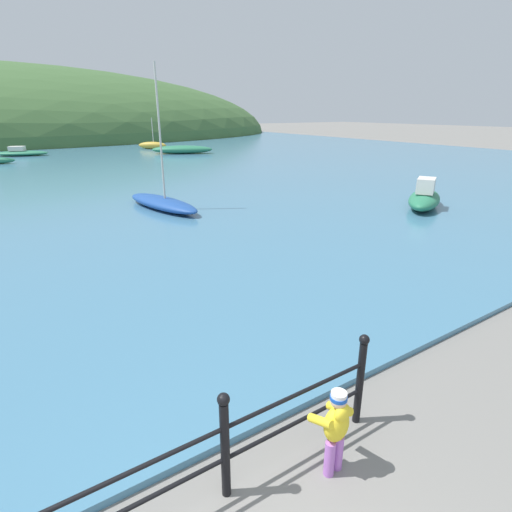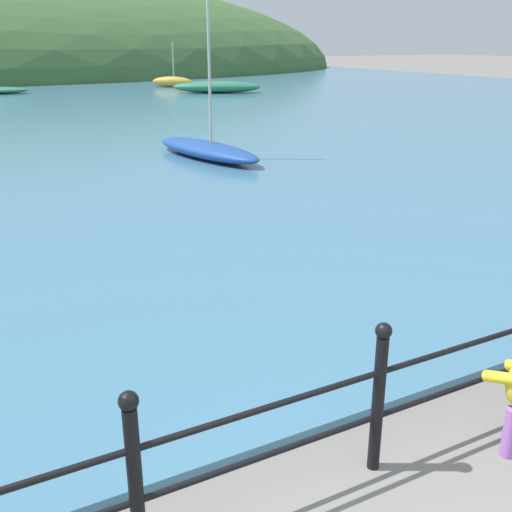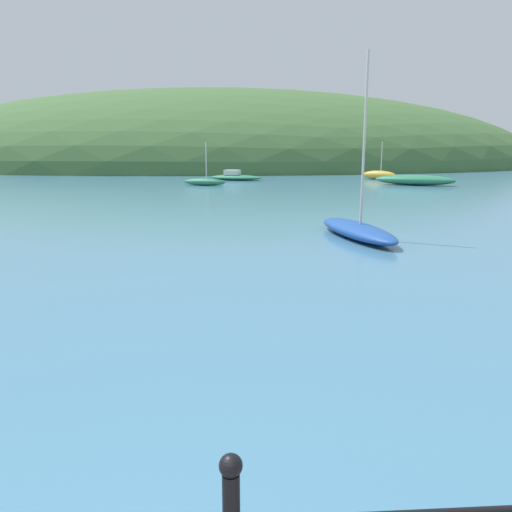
% 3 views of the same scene
% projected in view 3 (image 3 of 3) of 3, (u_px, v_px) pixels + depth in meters
% --- Properties ---
extents(water, '(80.00, 60.00, 0.10)m').
position_uv_depth(water, '(214.00, 187.00, 32.36)').
color(water, teal).
rests_on(water, ground).
extents(far_hillside, '(82.33, 45.28, 18.93)m').
position_uv_depth(far_hillside, '(219.00, 166.00, 64.51)').
color(far_hillside, '#3D6033').
rests_on(far_hillside, ground).
extents(boat_red_dinghy, '(1.86, 4.30, 5.01)m').
position_uv_depth(boat_red_dinghy, '(357.00, 229.00, 14.20)').
color(boat_red_dinghy, '#1E4793').
rests_on(boat_red_dinghy, water).
extents(boat_white_sailboat, '(2.98, 1.70, 2.79)m').
position_uv_depth(boat_white_sailboat, '(205.00, 182.00, 32.55)').
color(boat_white_sailboat, '#287551').
rests_on(boat_white_sailboat, water).
extents(boat_nearest_quay, '(2.57, 2.35, 2.84)m').
position_uv_depth(boat_nearest_quay, '(379.00, 175.00, 38.19)').
color(boat_nearest_quay, gold).
rests_on(boat_nearest_quay, water).
extents(boat_far_right, '(5.16, 3.67, 0.68)m').
position_uv_depth(boat_far_right, '(415.00, 180.00, 32.77)').
color(boat_far_right, '#287551').
rests_on(boat_far_right, water).
extents(boat_mid_harbor, '(4.22, 2.79, 0.76)m').
position_uv_depth(boat_mid_harbor, '(235.00, 177.00, 37.48)').
color(boat_mid_harbor, '#287551').
rests_on(boat_mid_harbor, water).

